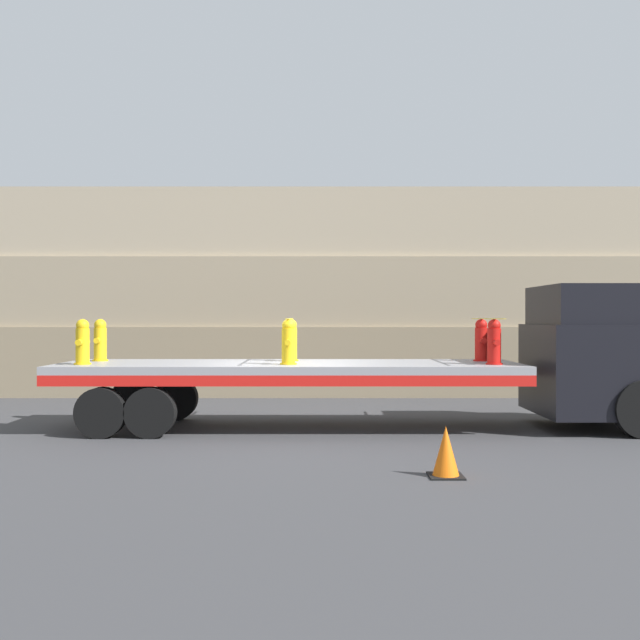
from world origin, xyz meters
The scene contains 13 objects.
ground_plane centered at (0.00, 0.00, 0.00)m, with size 120.00×120.00×0.00m, color #38383A.
rock_cliff centered at (0.00, 6.92, 2.92)m, with size 60.00×3.30×5.83m.
truck_cab centered at (6.13, 0.00, 1.43)m, with size 2.37×2.61×2.83m.
flatbed_trailer centered at (-0.63, 0.00, 1.05)m, with size 9.07×2.58×1.30m.
fire_hydrant_yellow_near_0 centered at (-3.94, -0.55, 1.72)m, with size 0.32×0.53×0.87m.
fire_hydrant_yellow_far_0 centered at (-3.94, 0.55, 1.72)m, with size 0.32×0.53×0.87m.
fire_hydrant_yellow_near_1 centered at (0.00, -0.55, 1.72)m, with size 0.32×0.53×0.87m.
fire_hydrant_yellow_far_1 centered at (0.00, 0.55, 1.72)m, with size 0.32×0.53×0.87m.
fire_hydrant_red_near_2 centered at (3.94, -0.55, 1.72)m, with size 0.32×0.53×0.87m.
fire_hydrant_red_far_2 centered at (3.94, 0.55, 1.72)m, with size 0.32×0.53×0.87m.
cargo_strap_rear centered at (0.00, 0.00, 2.18)m, with size 0.05×2.68×0.01m.
cargo_strap_middle centered at (3.94, 0.00, 2.18)m, with size 0.05×2.68×0.01m.
traffic_cone centered at (2.34, -4.33, 0.34)m, with size 0.48×0.48×0.70m.
Camera 1 is at (0.60, -14.14, 2.20)m, focal length 40.00 mm.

